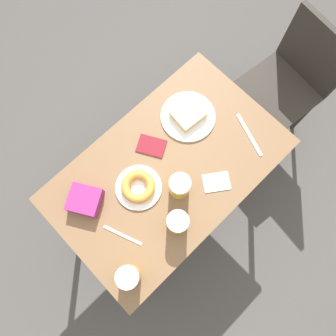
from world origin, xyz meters
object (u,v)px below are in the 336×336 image
Objects in this scene: plate_with_donut at (138,187)px; knife at (249,135)px; chair at (293,77)px; passport_near_edge at (151,146)px; fork at (123,235)px; beer_mug_left at (129,277)px; plate_with_cake at (188,115)px; beer_mug_right at (178,223)px; blue_pouch at (85,200)px; beer_mug_center at (180,186)px; napkin_folded at (216,182)px.

plate_with_donut is 0.94× the size of knife.
passport_near_edge is at bearing -95.64° from chair.
chair is 4.86× the size of fork.
fork is (0.10, -0.19, -0.02)m from plate_with_donut.
plate_with_donut is at bearing 132.15° from beer_mug_left.
plate_with_cake is (-0.18, -0.67, 0.23)m from chair.
passport_near_edge is at bearing 120.55° from plate_with_donut.
knife is (0.07, 0.72, -0.00)m from fork.
beer_mug_right is at bearing 57.12° from fork.
chair is 1.31m from blue_pouch.
fork is (-0.13, -0.20, -0.07)m from beer_mug_right.
blue_pouch reaches higher than passport_near_edge.
chair is 1.11m from beer_mug_right.
beer_mug_center is at bearing -95.89° from knife.
chair is 4.13× the size of plate_with_donut.
beer_mug_center is 0.18m from napkin_folded.
beer_mug_center is 0.15m from beer_mug_right.
chair is 4.78× the size of blue_pouch.
plate_with_donut is 0.20m from passport_near_edge.
napkin_folded is 0.58m from blue_pouch.
beer_mug_right reaches higher than passport_near_edge.
plate_with_donut is 0.22m from fork.
chair reaches higher than napkin_folded.
plate_with_cake is at bearing 86.53° from passport_near_edge.
blue_pouch reaches higher than fork.
napkin_folded is at bearing -74.31° from chair.
beer_mug_right is 0.26m from napkin_folded.
beer_mug_left is at bearing -63.30° from plate_with_cake.
beer_mug_right is at bearing -87.59° from napkin_folded.
fork is at bearing -82.93° from chair.
beer_mug_left is (0.25, -0.27, 0.05)m from plate_with_donut.
passport_near_edge is at bearing -164.25° from napkin_folded.
passport_near_edge is (-0.01, -0.22, -0.01)m from plate_with_cake.
fork is 0.22m from blue_pouch.
beer_mug_center is (0.13, 0.12, 0.05)m from plate_with_donut.
beer_mug_right is at bearing 2.37° from plate_with_donut.
beer_mug_center is at bearing 43.36° from plate_with_donut.
fork is 0.42m from passport_near_edge.
beer_mug_center and beer_mug_right have the same top height.
plate_with_cake is 0.41m from plate_with_donut.
beer_mug_left is 0.41m from beer_mug_center.
passport_near_edge is (-0.35, 0.45, -0.06)m from beer_mug_left.
passport_near_edge is at bearing 153.88° from beer_mug_right.
fork is (0.19, -0.58, -0.01)m from plate_with_cake.
napkin_folded is 0.34m from passport_near_edge.
fork is 1.13× the size of passport_near_edge.
beer_mug_left is 0.62× the size of knife.
beer_mug_center reaches higher than blue_pouch.
beer_mug_center reaches higher than chair.
beer_mug_left is at bearing -10.88° from blue_pouch.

